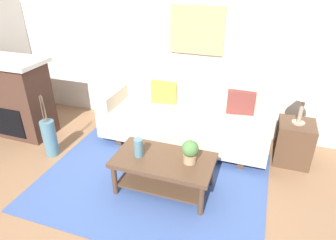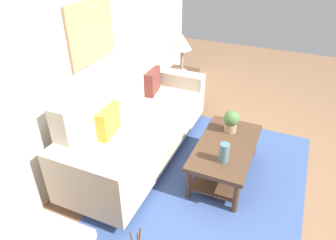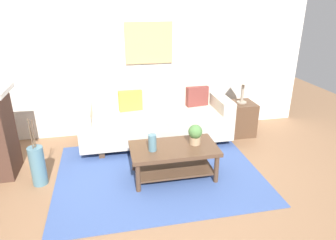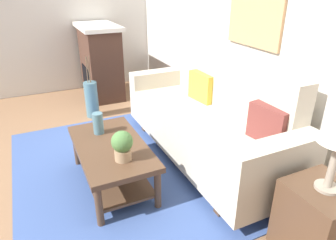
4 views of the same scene
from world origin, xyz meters
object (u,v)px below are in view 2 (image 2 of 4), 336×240
throw_pillow_maroon (152,81)px  side_table (181,88)px  coffee_table (225,153)px  potted_plant_tabletop (231,121)px  throw_pillow_mustard (108,121)px  table_lamp (182,44)px  couch (136,126)px  tabletop_vase (224,153)px  framed_painting (91,32)px

throw_pillow_maroon → side_table: (0.73, -0.14, -0.40)m
coffee_table → potted_plant_tabletop: size_ratio=4.20×
throw_pillow_mustard → table_lamp: 1.85m
couch → tabletop_vase: couch is taller
throw_pillow_maroon → side_table: size_ratio=0.64×
couch → coffee_table: 1.09m
couch → throw_pillow_mustard: 0.46m
couch → framed_painting: 1.17m
tabletop_vase → table_lamp: bearing=33.6°
potted_plant_tabletop → side_table: (1.11, 1.04, -0.29)m
throw_pillow_mustard → couch: bearing=-19.0°
framed_painting → throw_pillow_mustard: bearing=-136.7°
potted_plant_tabletop → side_table: 1.55m
throw_pillow_mustard → coffee_table: throw_pillow_mustard is taller
potted_plant_tabletop → table_lamp: table_lamp is taller
couch → coffee_table: couch is taller
table_lamp → framed_painting: framed_painting is taller
couch → throw_pillow_maroon: couch is taller
throw_pillow_mustard → coffee_table: 1.33m
couch → side_table: 1.46m
tabletop_vase → potted_plant_tabletop: potted_plant_tabletop is taller
coffee_table → tabletop_vase: 0.36m
throw_pillow_mustard → throw_pillow_maroon: 1.09m
side_table → framed_painting: bearing=161.8°
throw_pillow_maroon → table_lamp: bearing=-10.7°
throw_pillow_mustard → framed_painting: 0.96m
throw_pillow_maroon → throw_pillow_mustard: bearing=180.0°
framed_painting → side_table: bearing=-18.2°
tabletop_vase → table_lamp: table_lamp is taller
coffee_table → table_lamp: 1.88m
throw_pillow_maroon → tabletop_vase: (-0.94, -1.25, -0.14)m
potted_plant_tabletop → table_lamp: 1.58m
table_lamp → framed_painting: size_ratio=0.75×
coffee_table → table_lamp: bearing=37.6°
throw_pillow_mustard → tabletop_vase: (0.15, -1.25, -0.14)m
potted_plant_tabletop → framed_painting: framed_painting is taller
potted_plant_tabletop → throw_pillow_maroon: bearing=72.3°
coffee_table → potted_plant_tabletop: (0.29, 0.03, 0.26)m
couch → potted_plant_tabletop: size_ratio=8.81×
table_lamp → throw_pillow_mustard: bearing=175.7°
coffee_table → tabletop_vase: tabletop_vase is taller
throw_pillow_maroon → framed_painting: (-0.72, 0.34, 0.82)m
coffee_table → tabletop_vase: (-0.28, -0.04, 0.22)m
tabletop_vase → side_table: tabletop_vase is taller
throw_pillow_mustard → coffee_table: bearing=-70.6°
couch → tabletop_vase: 1.15m
couch → throw_pillow_maroon: bearing=9.8°
throw_pillow_mustard → potted_plant_tabletop: throw_pillow_mustard is taller
tabletop_vase → framed_painting: framed_painting is taller
throw_pillow_mustard → throw_pillow_maroon: bearing=0.0°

